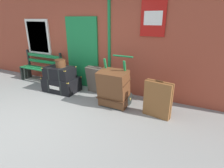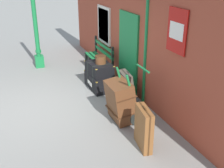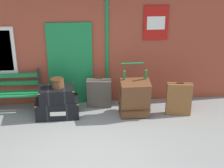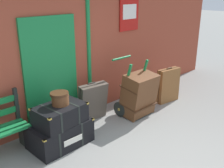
{
  "view_description": "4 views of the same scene",
  "coord_description": "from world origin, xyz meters",
  "px_view_note": "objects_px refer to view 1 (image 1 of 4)",
  "views": [
    {
      "loc": [
        3.04,
        -2.03,
        2.04
      ],
      "look_at": [
        1.11,
        1.73,
        0.5
      ],
      "focal_mm": 28.92,
      "sensor_mm": 36.0,
      "label": 1
    },
    {
      "loc": [
        6.15,
        -0.62,
        3.17
      ],
      "look_at": [
        0.52,
        1.65,
        0.57
      ],
      "focal_mm": 44.38,
      "sensor_mm": 36.0,
      "label": 2
    },
    {
      "loc": [
        0.09,
        -5.39,
        3.8
      ],
      "look_at": [
        0.72,
        1.8,
        0.75
      ],
      "focal_mm": 53.15,
      "sensor_mm": 36.0,
      "label": 3
    },
    {
      "loc": [
        -2.74,
        -1.71,
        2.53
      ],
      "look_at": [
        0.62,
        1.73,
        0.81
      ],
      "focal_mm": 42.71,
      "sensor_mm": 36.0,
      "label": 4
    }
  ],
  "objects_px": {
    "steamer_trunk_middle": "(60,72)",
    "suitcase_umber": "(97,80)",
    "porters_trolley": "(117,93)",
    "suitcase_caramel": "(158,99)",
    "platform_bench": "(42,68)",
    "steamer_trunk_base": "(62,84)",
    "round_hatbox": "(60,63)",
    "large_brown_trunk": "(114,88)"
  },
  "relations": [
    {
      "from": "platform_bench",
      "to": "suitcase_caramel",
      "type": "bearing_deg",
      "value": -8.23
    },
    {
      "from": "steamer_trunk_base",
      "to": "porters_trolley",
      "type": "height_order",
      "value": "porters_trolley"
    },
    {
      "from": "suitcase_umber",
      "to": "steamer_trunk_middle",
      "type": "bearing_deg",
      "value": -159.78
    },
    {
      "from": "steamer_trunk_middle",
      "to": "porters_trolley",
      "type": "xyz_separation_m",
      "value": [
        1.82,
        0.02,
        -0.31
      ]
    },
    {
      "from": "porters_trolley",
      "to": "suitcase_umber",
      "type": "height_order",
      "value": "porters_trolley"
    },
    {
      "from": "steamer_trunk_middle",
      "to": "round_hatbox",
      "type": "xyz_separation_m",
      "value": [
        0.04,
        0.03,
        0.28
      ]
    },
    {
      "from": "porters_trolley",
      "to": "suitcase_caramel",
      "type": "distance_m",
      "value": 1.09
    },
    {
      "from": "round_hatbox",
      "to": "suitcase_caramel",
      "type": "distance_m",
      "value": 2.89
    },
    {
      "from": "platform_bench",
      "to": "suitcase_caramel",
      "type": "relative_size",
      "value": 1.91
    },
    {
      "from": "large_brown_trunk",
      "to": "suitcase_umber",
      "type": "relative_size",
      "value": 1.17
    },
    {
      "from": "suitcase_umber",
      "to": "round_hatbox",
      "type": "bearing_deg",
      "value": -160.53
    },
    {
      "from": "platform_bench",
      "to": "suitcase_umber",
      "type": "relative_size",
      "value": 2.01
    },
    {
      "from": "round_hatbox",
      "to": "suitcase_caramel",
      "type": "height_order",
      "value": "round_hatbox"
    },
    {
      "from": "porters_trolley",
      "to": "suitcase_umber",
      "type": "relative_size",
      "value": 1.48
    },
    {
      "from": "round_hatbox",
      "to": "porters_trolley",
      "type": "xyz_separation_m",
      "value": [
        1.78,
        -0.01,
        -0.59
      ]
    },
    {
      "from": "platform_bench",
      "to": "suitcase_umber",
      "type": "height_order",
      "value": "platform_bench"
    },
    {
      "from": "porters_trolley",
      "to": "round_hatbox",
      "type": "bearing_deg",
      "value": 179.71
    },
    {
      "from": "platform_bench",
      "to": "large_brown_trunk",
      "type": "bearing_deg",
      "value": -11.14
    },
    {
      "from": "suitcase_caramel",
      "to": "suitcase_umber",
      "type": "relative_size",
      "value": 1.06
    },
    {
      "from": "platform_bench",
      "to": "porters_trolley",
      "type": "height_order",
      "value": "porters_trolley"
    },
    {
      "from": "steamer_trunk_base",
      "to": "suitcase_umber",
      "type": "bearing_deg",
      "value": 18.13
    },
    {
      "from": "steamer_trunk_middle",
      "to": "large_brown_trunk",
      "type": "relative_size",
      "value": 0.91
    },
    {
      "from": "large_brown_trunk",
      "to": "suitcase_umber",
      "type": "height_order",
      "value": "large_brown_trunk"
    },
    {
      "from": "porters_trolley",
      "to": "platform_bench",
      "type": "bearing_deg",
      "value": 172.14
    },
    {
      "from": "steamer_trunk_middle",
      "to": "large_brown_trunk",
      "type": "bearing_deg",
      "value": -4.99
    },
    {
      "from": "steamer_trunk_base",
      "to": "suitcase_caramel",
      "type": "distance_m",
      "value": 2.9
    },
    {
      "from": "platform_bench",
      "to": "steamer_trunk_middle",
      "type": "relative_size",
      "value": 1.88
    },
    {
      "from": "steamer_trunk_base",
      "to": "suitcase_umber",
      "type": "xyz_separation_m",
      "value": [
        1.02,
        0.33,
        0.18
      ]
    },
    {
      "from": "steamer_trunk_base",
      "to": "round_hatbox",
      "type": "bearing_deg",
      "value": -16.11
    },
    {
      "from": "suitcase_caramel",
      "to": "suitcase_umber",
      "type": "height_order",
      "value": "suitcase_caramel"
    },
    {
      "from": "steamer_trunk_base",
      "to": "suitcase_umber",
      "type": "distance_m",
      "value": 1.08
    },
    {
      "from": "round_hatbox",
      "to": "porters_trolley",
      "type": "bearing_deg",
      "value": -0.29
    },
    {
      "from": "round_hatbox",
      "to": "suitcase_umber",
      "type": "height_order",
      "value": "round_hatbox"
    },
    {
      "from": "steamer_trunk_base",
      "to": "large_brown_trunk",
      "type": "bearing_deg",
      "value": -6.27
    },
    {
      "from": "steamer_trunk_middle",
      "to": "suitcase_caramel",
      "type": "relative_size",
      "value": 1.01
    },
    {
      "from": "steamer_trunk_middle",
      "to": "suitcase_umber",
      "type": "relative_size",
      "value": 1.07
    },
    {
      "from": "porters_trolley",
      "to": "steamer_trunk_middle",
      "type": "bearing_deg",
      "value": -179.37
    },
    {
      "from": "porters_trolley",
      "to": "suitcase_umber",
      "type": "bearing_deg",
      "value": 156.39
    },
    {
      "from": "porters_trolley",
      "to": "steamer_trunk_base",
      "type": "bearing_deg",
      "value": 179.34
    },
    {
      "from": "porters_trolley",
      "to": "suitcase_caramel",
      "type": "height_order",
      "value": "porters_trolley"
    },
    {
      "from": "round_hatbox",
      "to": "steamer_trunk_middle",
      "type": "bearing_deg",
      "value": -143.87
    },
    {
      "from": "steamer_trunk_middle",
      "to": "porters_trolley",
      "type": "bearing_deg",
      "value": 0.63
    }
  ]
}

